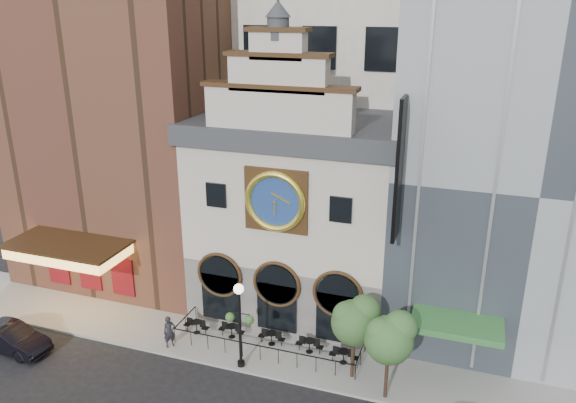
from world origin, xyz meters
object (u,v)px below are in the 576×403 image
(bistro_1, at_px, (232,330))
(car_left, at_px, (11,338))
(bistro_2, at_px, (272,337))
(pedestrian, at_px, (169,332))
(bistro_3, at_px, (309,345))
(bistro_0, at_px, (196,326))
(lamppost, at_px, (240,316))
(tree_left, at_px, (390,336))
(tree_right, at_px, (355,319))
(bistro_4, at_px, (344,356))

(bistro_1, height_order, car_left, car_left)
(bistro_2, bearing_deg, pedestrian, -159.25)
(bistro_3, height_order, pedestrian, pedestrian)
(bistro_0, relative_size, pedestrian, 0.84)
(bistro_1, distance_m, car_left, 12.41)
(bistro_0, distance_m, pedestrian, 1.94)
(bistro_2, relative_size, pedestrian, 0.84)
(lamppost, height_order, tree_left, lamppost)
(bistro_2, bearing_deg, tree_left, -18.81)
(tree_left, bearing_deg, bistro_3, 153.43)
(bistro_1, bearing_deg, bistro_3, 0.69)
(car_left, height_order, lamppost, lamppost)
(car_left, distance_m, lamppost, 13.45)
(bistro_3, bearing_deg, tree_right, -25.20)
(bistro_1, bearing_deg, lamppost, -55.39)
(bistro_1, relative_size, lamppost, 0.32)
(bistro_4, relative_size, car_left, 0.34)
(bistro_3, bearing_deg, tree_left, -26.57)
(bistro_4, xyz_separation_m, pedestrian, (-9.72, -1.67, 0.48))
(bistro_2, height_order, lamppost, lamppost)
(bistro_3, distance_m, tree_left, 6.07)
(car_left, bearing_deg, bistro_1, -60.92)
(bistro_1, relative_size, pedestrian, 0.84)
(bistro_1, height_order, bistro_2, same)
(bistro_2, bearing_deg, car_left, -159.73)
(tree_left, relative_size, tree_right, 1.01)
(tree_left, bearing_deg, pedestrian, 178.48)
(pedestrian, distance_m, tree_right, 10.78)
(car_left, height_order, tree_left, tree_left)
(bistro_3, relative_size, pedestrian, 0.84)
(bistro_3, distance_m, lamppost, 4.71)
(car_left, distance_m, pedestrian, 8.95)
(bistro_0, distance_m, lamppost, 5.02)
(bistro_1, bearing_deg, car_left, -156.13)
(bistro_1, height_order, bistro_3, same)
(car_left, bearing_deg, bistro_0, -57.39)
(car_left, distance_m, tree_right, 19.44)
(bistro_2, distance_m, tree_right, 6.01)
(bistro_1, height_order, tree_left, tree_left)
(tree_right, bearing_deg, bistro_3, 154.80)
(car_left, bearing_deg, tree_right, -73.48)
(car_left, xyz_separation_m, pedestrian, (8.40, 3.05, 0.32))
(car_left, relative_size, lamppost, 0.95)
(bistro_0, xyz_separation_m, tree_right, (9.68, -0.99, 2.98))
(bistro_1, xyz_separation_m, car_left, (-11.35, -5.02, 0.16))
(bistro_4, bearing_deg, bistro_1, 177.47)
(lamppost, distance_m, tree_left, 7.85)
(car_left, height_order, pedestrian, pedestrian)
(lamppost, relative_size, tree_right, 1.05)
(bistro_2, xyz_separation_m, lamppost, (-0.86, -2.41, 2.59))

